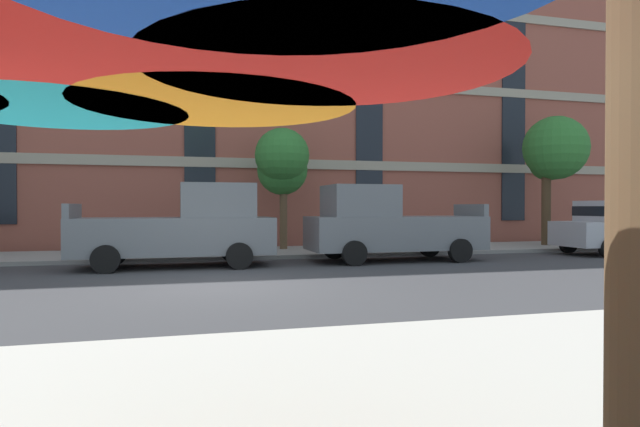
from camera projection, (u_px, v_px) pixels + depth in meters
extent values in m
plane|color=#38383A|center=(219.00, 286.00, 10.60)|extent=(120.00, 120.00, 0.00)
cube|color=gray|center=(203.00, 254.00, 17.17)|extent=(56.00, 3.60, 0.12)
cube|color=#934C3D|center=(194.00, 70.00, 24.98)|extent=(45.56, 12.00, 16.00)
cube|color=#9E937F|center=(200.00, 162.00, 19.21)|extent=(44.65, 0.08, 0.36)
cube|color=#9E937F|center=(200.00, 73.00, 19.17)|extent=(44.65, 0.08, 0.36)
cube|color=black|center=(200.00, 18.00, 19.15)|extent=(1.10, 0.06, 14.80)
cube|color=black|center=(369.00, 33.00, 20.84)|extent=(1.10, 0.06, 14.80)
cube|color=black|center=(514.00, 46.00, 22.54)|extent=(1.10, 0.06, 14.80)
cube|color=black|center=(638.00, 57.00, 24.23)|extent=(1.10, 0.06, 14.80)
cube|color=slate|center=(175.00, 236.00, 13.94)|extent=(5.10, 1.90, 0.96)
cube|color=slate|center=(217.00, 201.00, 14.21)|extent=(1.90, 1.75, 0.90)
cube|color=slate|center=(72.00, 211.00, 13.29)|extent=(0.16, 1.75, 0.36)
cylinder|color=black|center=(105.00, 259.00, 12.62)|extent=(0.68, 0.22, 0.68)
cylinder|color=black|center=(115.00, 252.00, 14.45)|extent=(0.68, 0.22, 0.68)
cylinder|color=black|center=(239.00, 256.00, 13.44)|extent=(0.68, 0.22, 0.68)
cylinder|color=black|center=(232.00, 250.00, 15.27)|extent=(0.68, 0.22, 0.68)
cube|color=slate|center=(395.00, 233.00, 15.56)|extent=(5.10, 1.90, 0.96)
cube|color=slate|center=(360.00, 201.00, 15.26)|extent=(1.90, 1.75, 0.90)
cube|color=slate|center=(470.00, 210.00, 16.19)|extent=(0.16, 1.75, 0.36)
cylinder|color=black|center=(429.00, 246.00, 16.89)|extent=(0.68, 0.22, 0.68)
cylinder|color=black|center=(460.00, 251.00, 15.06)|extent=(0.68, 0.22, 0.68)
cylinder|color=black|center=(334.00, 248.00, 16.07)|extent=(0.68, 0.22, 0.68)
cylinder|color=black|center=(354.00, 253.00, 14.24)|extent=(0.68, 0.22, 0.68)
cube|color=#A8AAB2|center=(622.00, 233.00, 17.67)|extent=(4.40, 1.76, 0.80)
cube|color=#A8AAB2|center=(618.00, 211.00, 17.62)|extent=(2.30, 1.55, 0.68)
cube|color=black|center=(618.00, 211.00, 17.62)|extent=(2.32, 1.57, 0.32)
cylinder|color=black|center=(633.00, 243.00, 18.88)|extent=(0.60, 0.22, 0.60)
cylinder|color=black|center=(568.00, 244.00, 18.17)|extent=(0.60, 0.22, 0.60)
cylinder|color=black|center=(609.00, 248.00, 16.47)|extent=(0.60, 0.22, 0.60)
cylinder|color=brown|center=(283.00, 221.00, 18.42)|extent=(0.27, 0.27, 2.16)
sphere|color=#2D702D|center=(282.00, 155.00, 18.07)|extent=(1.86, 1.86, 1.86)
sphere|color=#2D702D|center=(282.00, 170.00, 18.49)|extent=(1.76, 1.76, 1.76)
cylinder|color=#4C3823|center=(546.00, 213.00, 20.37)|extent=(0.34, 0.34, 2.70)
sphere|color=#2D702D|center=(549.00, 161.00, 20.63)|extent=(1.48, 1.48, 1.48)
sphere|color=#2D702D|center=(556.00, 148.00, 20.20)|extent=(2.41, 2.41, 2.41)
cone|color=red|center=(328.00, 7.00, 1.80)|extent=(1.29, 1.29, 0.43)
cone|color=orange|center=(217.00, 60.00, 2.46)|extent=(1.29, 1.29, 0.43)
cone|color=#199EB2|center=(51.00, 66.00, 2.56)|extent=(1.29, 1.29, 0.43)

